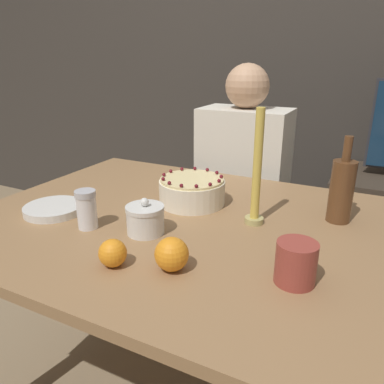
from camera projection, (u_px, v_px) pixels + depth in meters
wall_behind at (298, 40)px, 2.13m from camera, size 8.00×0.05×2.60m
dining_table at (184, 252)px, 1.18m from camera, size 1.30×0.99×0.74m
cake at (192, 191)px, 1.25m from camera, size 0.22×0.22×0.10m
sugar_bowl at (145, 219)px, 1.04m from camera, size 0.11×0.11×0.10m
sugar_shaker at (87, 209)px, 1.07m from camera, size 0.06×0.06×0.11m
plate_stack at (54, 209)px, 1.19m from camera, size 0.18×0.18×0.02m
candle at (257, 177)px, 1.07m from camera, size 0.06×0.06×0.34m
bottle at (342, 190)px, 1.10m from camera, size 0.07×0.07×0.26m
cup at (296, 263)px, 0.81m from camera, size 0.09×0.09×0.10m
orange_fruit_0 at (172, 254)px, 0.86m from camera, size 0.08×0.08×0.08m
orange_fruit_1 at (113, 253)px, 0.88m from camera, size 0.07×0.07×0.07m
person_man_blue_shirt at (241, 208)px, 1.82m from camera, size 0.40×0.34×1.19m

